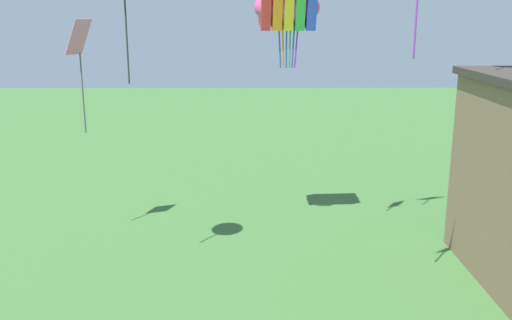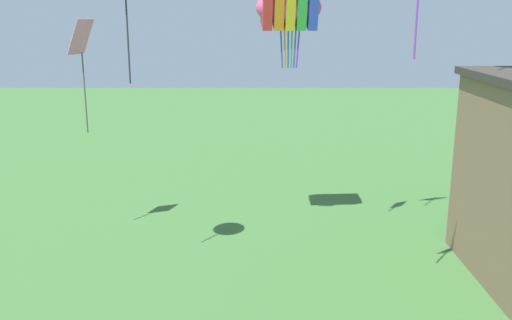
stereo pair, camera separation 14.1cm
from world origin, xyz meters
name	(u,v)px [view 2 (the right image)]	position (x,y,z in m)	size (l,w,h in m)	color
kite_rainbow_parafoil	(290,8)	(1.17, 17.17, 8.11)	(2.40, 1.69, 2.87)	#E54C8C
kite_pink_diamond	(83,50)	(-5.92, 16.32, 6.71)	(0.82, 1.05, 3.90)	pink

